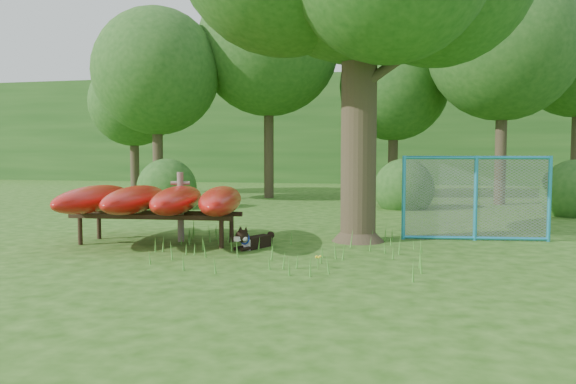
# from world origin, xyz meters

# --- Properties ---
(ground) EXTENTS (80.00, 80.00, 0.00)m
(ground) POSITION_xyz_m (0.00, 0.00, 0.00)
(ground) COLOR #204B0F
(ground) RESTS_ON ground
(wooden_post) EXTENTS (0.36, 0.16, 1.31)m
(wooden_post) POSITION_xyz_m (-1.97, 1.60, 0.69)
(wooden_post) COLOR brown
(wooden_post) RESTS_ON ground
(kayak_rack) EXTENTS (3.74, 3.32, 1.06)m
(kayak_rack) POSITION_xyz_m (-2.31, 1.30, 0.81)
(kayak_rack) COLOR black
(kayak_rack) RESTS_ON ground
(husky_dog) EXTENTS (0.54, 0.89, 0.43)m
(husky_dog) POSITION_xyz_m (-0.43, 1.12, 0.15)
(husky_dog) COLOR black
(husky_dog) RESTS_ON ground
(fence_section) EXTENTS (2.76, 0.40, 2.70)m
(fence_section) POSITION_xyz_m (3.46, 2.98, 0.81)
(fence_section) COLOR #2993C0
(fence_section) RESTS_ON ground
(wildflower_clump) EXTENTS (0.10, 0.08, 0.20)m
(wildflower_clump) POSITION_xyz_m (0.99, -0.33, 0.16)
(wildflower_clump) COLOR #4B9330
(wildflower_clump) RESTS_ON ground
(bg_tree_a) EXTENTS (4.40, 4.40, 6.70)m
(bg_tree_a) POSITION_xyz_m (-6.50, 10.00, 4.48)
(bg_tree_a) COLOR #352C1D
(bg_tree_a) RESTS_ON ground
(bg_tree_b) EXTENTS (5.20, 5.20, 8.22)m
(bg_tree_b) POSITION_xyz_m (-3.00, 12.00, 5.61)
(bg_tree_b) COLOR #352C1D
(bg_tree_b) RESTS_ON ground
(bg_tree_c) EXTENTS (4.00, 4.00, 6.12)m
(bg_tree_c) POSITION_xyz_m (1.50, 13.00, 4.11)
(bg_tree_c) COLOR #352C1D
(bg_tree_c) RESTS_ON ground
(bg_tree_d) EXTENTS (4.80, 4.80, 7.50)m
(bg_tree_d) POSITION_xyz_m (5.00, 11.00, 5.08)
(bg_tree_d) COLOR #352C1D
(bg_tree_d) RESTS_ON ground
(bg_tree_f) EXTENTS (3.60, 3.60, 5.55)m
(bg_tree_f) POSITION_xyz_m (-9.00, 13.00, 3.73)
(bg_tree_f) COLOR #352C1D
(bg_tree_f) RESTS_ON ground
(shrub_left) EXTENTS (1.80, 1.80, 1.80)m
(shrub_left) POSITION_xyz_m (-5.00, 7.50, 0.00)
(shrub_left) COLOR #214E19
(shrub_left) RESTS_ON ground
(shrub_right) EXTENTS (1.80, 1.80, 1.80)m
(shrub_right) POSITION_xyz_m (6.50, 8.00, 0.00)
(shrub_right) COLOR #214E19
(shrub_right) RESTS_ON ground
(shrub_mid) EXTENTS (1.80, 1.80, 1.80)m
(shrub_mid) POSITION_xyz_m (2.00, 9.00, 0.00)
(shrub_mid) COLOR #214E19
(shrub_mid) RESTS_ON ground
(wooded_hillside) EXTENTS (80.00, 12.00, 6.00)m
(wooded_hillside) POSITION_xyz_m (0.00, 28.00, 3.00)
(wooded_hillside) COLOR #214E19
(wooded_hillside) RESTS_ON ground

